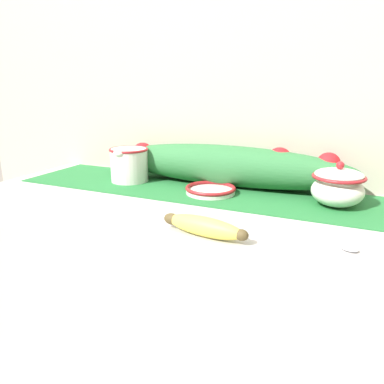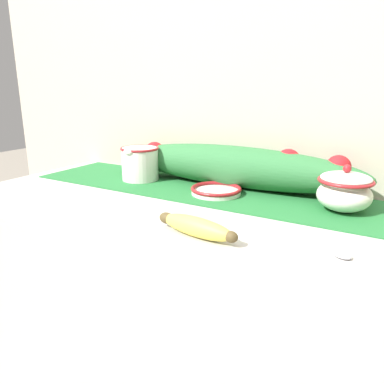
% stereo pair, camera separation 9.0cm
% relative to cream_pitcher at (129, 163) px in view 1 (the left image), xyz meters
% --- Properties ---
extents(countertop, '(1.34, 0.60, 0.89)m').
position_rel_cream_pitcher_xyz_m(countertop, '(0.29, -0.15, -0.50)').
color(countertop, '#B7B2AD').
rests_on(countertop, ground_plane).
extents(back_wall, '(2.14, 0.04, 2.40)m').
position_rel_cream_pitcher_xyz_m(back_wall, '(0.29, 0.17, 0.25)').
color(back_wall, '#B7AD99').
rests_on(back_wall, ground_plane).
extents(table_runner, '(1.23, 0.28, 0.00)m').
position_rel_cream_pitcher_xyz_m(table_runner, '(0.29, -0.00, -0.06)').
color(table_runner, '#236B33').
rests_on(table_runner, countertop).
extents(cream_pitcher, '(0.12, 0.14, 0.11)m').
position_rel_cream_pitcher_xyz_m(cream_pitcher, '(0.00, 0.00, 0.00)').
color(cream_pitcher, white).
rests_on(cream_pitcher, countertop).
extents(sugar_bowl, '(0.13, 0.13, 0.11)m').
position_rel_cream_pitcher_xyz_m(sugar_bowl, '(0.62, -0.00, -0.01)').
color(sugar_bowl, white).
rests_on(sugar_bowl, countertop).
extents(small_dish, '(0.14, 0.14, 0.02)m').
position_rel_cream_pitcher_xyz_m(small_dish, '(0.29, -0.03, -0.05)').
color(small_dish, white).
rests_on(small_dish, countertop).
extents(banana, '(0.20, 0.07, 0.04)m').
position_rel_cream_pitcher_xyz_m(banana, '(0.39, -0.31, -0.04)').
color(banana, '#DBCC4C').
rests_on(banana, countertop).
extents(spoon, '(0.18, 0.11, 0.01)m').
position_rel_cream_pitcher_xyz_m(spoon, '(0.65, -0.26, -0.06)').
color(spoon, silver).
rests_on(spoon, countertop).
extents(poinsettia_garland, '(0.78, 0.13, 0.12)m').
position_rel_cream_pitcher_xyz_m(poinsettia_garland, '(0.29, 0.08, 0.01)').
color(poinsettia_garland, '#2D6B38').
rests_on(poinsettia_garland, countertop).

